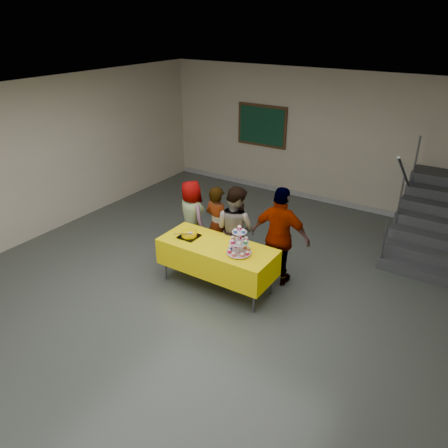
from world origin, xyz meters
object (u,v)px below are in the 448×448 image
object	(u,v)px
schoolchild_d	(280,237)
bake_table	(217,257)
schoolchild_a	(192,217)
schoolchild_c	(235,229)
noticeboard	(262,126)
staircase	(436,221)
cupcake_stand	(239,244)
bear_cake	(189,234)
schoolchild_b	(217,225)

from	to	relation	value
schoolchild_d	bake_table	bearing A→B (deg)	36.17
schoolchild_a	schoolchild_d	distance (m)	1.83
schoolchild_c	noticeboard	distance (m)	4.09
staircase	bake_table	bearing A→B (deg)	-127.51
cupcake_stand	schoolchild_a	bearing A→B (deg)	151.49
bear_cake	schoolchild_a	world-z (taller)	schoolchild_a
cupcake_stand	schoolchild_c	bearing A→B (deg)	125.31
schoolchild_c	noticeboard	xyz separation A→B (m)	(-1.53, 3.70, 0.83)
staircase	noticeboard	distance (m)	4.47
cupcake_stand	schoolchild_a	distance (m)	1.72
schoolchild_d	noticeboard	xyz separation A→B (m)	(-2.35, 3.67, 0.76)
bake_table	cupcake_stand	xyz separation A→B (m)	(0.44, -0.06, 0.38)
bake_table	schoolchild_c	xyz separation A→B (m)	(-0.05, 0.62, 0.21)
bake_table	cupcake_stand	bearing A→B (deg)	-8.36
bake_table	cupcake_stand	world-z (taller)	cupcake_stand
bear_cake	schoolchild_d	bearing A→B (deg)	27.56
schoolchild_b	staircase	world-z (taller)	staircase
bear_cake	schoolchild_b	distance (m)	0.73
bake_table	schoolchild_d	xyz separation A→B (m)	(0.77, 0.65, 0.28)
cupcake_stand	schoolchild_d	size ratio (longest dim) A/B	0.27
bear_cake	staircase	xyz separation A→B (m)	(3.21, 3.51, -0.34)
bear_cake	noticeboard	bearing A→B (deg)	103.52
schoolchild_c	noticeboard	bearing A→B (deg)	-57.29
bear_cake	staircase	bearing A→B (deg)	47.61
schoolchild_a	schoolchild_c	size ratio (longest dim) A/B	0.90
bake_table	schoolchild_d	world-z (taller)	schoolchild_d
bake_table	schoolchild_b	world-z (taller)	schoolchild_b
schoolchild_d	staircase	world-z (taller)	staircase
schoolchild_b	schoolchild_c	world-z (taller)	schoolchild_c
bear_cake	noticeboard	world-z (taller)	noticeboard
cupcake_stand	bear_cake	size ratio (longest dim) A/B	1.24
schoolchild_a	schoolchild_c	distance (m)	1.02
cupcake_stand	schoolchild_b	xyz separation A→B (m)	(-0.90, 0.76, -0.22)
schoolchild_c	bear_cake	bearing A→B (deg)	63.70
bake_table	bear_cake	size ratio (longest dim) A/B	5.25
schoolchild_a	noticeboard	xyz separation A→B (m)	(-0.52, 3.58, 0.91)
schoolchild_d	noticeboard	size ratio (longest dim) A/B	1.29
cupcake_stand	schoolchild_b	distance (m)	1.19
schoolchild_c	schoolchild_d	distance (m)	0.82
bear_cake	schoolchild_b	world-z (taller)	schoolchild_b
schoolchild_a	bear_cake	bearing A→B (deg)	146.02
staircase	schoolchild_b	bearing A→B (deg)	-138.26
schoolchild_c	schoolchild_d	xyz separation A→B (m)	(0.82, 0.03, 0.07)
schoolchild_d	schoolchild_a	bearing A→B (deg)	-7.03
staircase	noticeboard	xyz separation A→B (m)	(-4.25, 0.84, 1.11)
schoolchild_a	schoolchild_d	world-z (taller)	schoolchild_d
schoolchild_b	schoolchild_c	bearing A→B (deg)	-179.26
noticeboard	bear_cake	bearing A→B (deg)	-76.48
cupcake_stand	bear_cake	distance (m)	0.97
bake_table	schoolchild_b	bearing A→B (deg)	123.47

